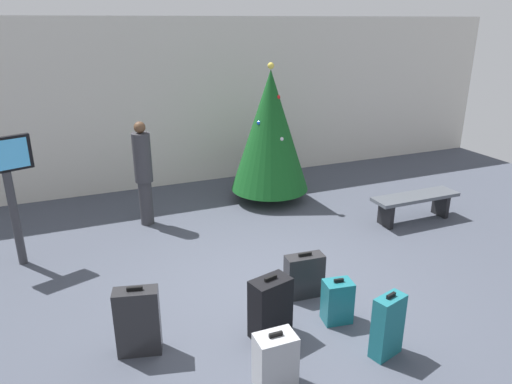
% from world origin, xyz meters
% --- Properties ---
extents(ground_plane, '(16.00, 16.00, 0.00)m').
position_xyz_m(ground_plane, '(0.00, 0.00, 0.00)').
color(ground_plane, '#424754').
extents(back_wall, '(16.00, 0.20, 3.44)m').
position_xyz_m(back_wall, '(0.00, 4.94, 1.72)').
color(back_wall, beige).
rests_on(back_wall, ground_plane).
extents(holiday_tree, '(1.50, 1.50, 2.65)m').
position_xyz_m(holiday_tree, '(1.40, 3.19, 1.39)').
color(holiday_tree, '#4C3319').
rests_on(holiday_tree, ground_plane).
extents(flight_info_kiosk, '(0.71, 0.32, 1.89)m').
position_xyz_m(flight_info_kiosk, '(-3.00, 2.22, 1.28)').
color(flight_info_kiosk, '#333338').
rests_on(flight_info_kiosk, ground_plane).
extents(waiting_bench, '(1.61, 0.44, 0.48)m').
position_xyz_m(waiting_bench, '(3.35, 1.27, 0.36)').
color(waiting_bench, '#4C5159').
rests_on(waiting_bench, ground_plane).
extents(traveller_0, '(0.43, 0.43, 1.81)m').
position_xyz_m(traveller_0, '(-1.05, 2.96, 0.97)').
color(traveller_0, '#333338').
rests_on(traveller_0, ground_plane).
extents(suitcase_0, '(0.39, 0.27, 0.62)m').
position_xyz_m(suitcase_0, '(-0.62, -1.46, 0.29)').
color(suitcase_0, '#9EA0A5').
rests_on(suitcase_0, ground_plane).
extents(suitcase_1, '(0.50, 0.37, 0.75)m').
position_xyz_m(suitcase_1, '(-0.34, -0.71, 0.36)').
color(suitcase_1, black).
rests_on(suitcase_1, ground_plane).
extents(suitcase_2, '(0.39, 0.26, 0.75)m').
position_xyz_m(suitcase_2, '(0.66, -1.48, 0.35)').
color(suitcase_2, '#19606B').
rests_on(suitcase_2, ground_plane).
extents(suitcase_3, '(0.51, 0.25, 0.62)m').
position_xyz_m(suitcase_3, '(0.40, -0.13, 0.29)').
color(suitcase_3, '#232326').
rests_on(suitcase_3, ground_plane).
extents(suitcase_4, '(0.36, 0.29, 0.56)m').
position_xyz_m(suitcase_4, '(0.50, -0.76, 0.26)').
color(suitcase_4, '#19606B').
rests_on(suitcase_4, ground_plane).
extents(suitcase_5, '(0.50, 0.31, 0.80)m').
position_xyz_m(suitcase_5, '(-1.75, -0.43, 0.38)').
color(suitcase_5, '#232326').
rests_on(suitcase_5, ground_plane).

